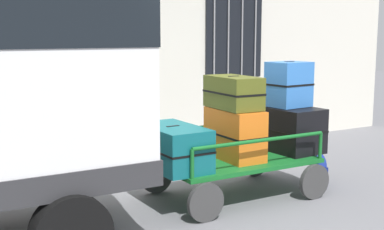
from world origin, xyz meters
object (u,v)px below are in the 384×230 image
at_px(luggage_cart, 234,166).
at_px(suitcase_midleft_bottom, 235,134).
at_px(suitcase_center_bottom, 291,129).
at_px(suitcase_center_middle, 289,84).
at_px(backpack, 318,169).
at_px(suitcase_midleft_middle, 233,92).
at_px(suitcase_left_bottom, 173,147).

bearing_deg(luggage_cart, suitcase_midleft_bottom, 90.00).
height_order(suitcase_center_bottom, suitcase_center_middle, suitcase_center_middle).
xyz_separation_m(suitcase_midleft_bottom, backpack, (1.28, -0.16, -0.58)).
xyz_separation_m(luggage_cart, suitcase_center_bottom, (0.89, -0.03, 0.39)).
xyz_separation_m(suitcase_midleft_middle, suitcase_center_bottom, (0.89, -0.07, -0.54)).
xyz_separation_m(suitcase_center_middle, backpack, (0.39, -0.20, -1.16)).
height_order(suitcase_midleft_bottom, backpack, suitcase_midleft_bottom).
bearing_deg(suitcase_left_bottom, suitcase_center_bottom, -0.05).
xyz_separation_m(luggage_cart, suitcase_midleft_bottom, (0.00, 0.00, 0.41)).
bearing_deg(suitcase_midleft_middle, suitcase_center_middle, 0.05).
bearing_deg(suitcase_center_middle, suitcase_midleft_bottom, -177.48).
bearing_deg(luggage_cart, suitcase_center_middle, 2.52).
relative_size(suitcase_midleft_bottom, suitcase_center_bottom, 1.02).
distance_m(luggage_cart, suitcase_center_bottom, 0.97).
bearing_deg(backpack, suitcase_center_bottom, 161.44).
relative_size(suitcase_midleft_bottom, suitcase_midleft_middle, 1.05).
bearing_deg(suitcase_left_bottom, backpack, -3.51).
height_order(suitcase_left_bottom, suitcase_center_bottom, suitcase_center_bottom).
relative_size(suitcase_midleft_middle, suitcase_center_bottom, 0.97).
relative_size(luggage_cart, suitcase_left_bottom, 2.04).
bearing_deg(luggage_cart, backpack, -7.27).
height_order(luggage_cart, suitcase_left_bottom, suitcase_left_bottom).
distance_m(luggage_cart, suitcase_midleft_middle, 0.93).
distance_m(suitcase_midleft_middle, suitcase_center_middle, 0.89).
xyz_separation_m(suitcase_midleft_bottom, suitcase_center_middle, (0.89, 0.04, 0.58)).
xyz_separation_m(suitcase_left_bottom, suitcase_center_bottom, (1.78, -0.00, 0.05)).
distance_m(suitcase_midleft_middle, suitcase_center_bottom, 1.04).
relative_size(luggage_cart, suitcase_center_bottom, 2.47).
bearing_deg(suitcase_center_bottom, backpack, -18.56).
relative_size(suitcase_left_bottom, suitcase_midleft_middle, 1.24).
relative_size(suitcase_center_bottom, backpack, 1.86).
bearing_deg(suitcase_center_middle, suitcase_left_bottom, -177.76).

